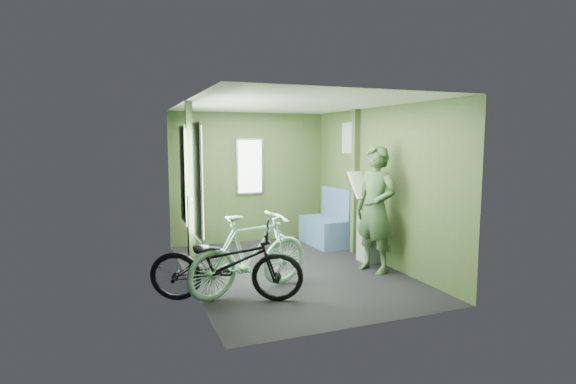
% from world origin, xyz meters
% --- Properties ---
extents(room, '(4.00, 4.02, 2.31)m').
position_xyz_m(room, '(-0.04, 0.04, 1.44)').
color(room, black).
rests_on(room, ground).
extents(bicycle_black, '(1.88, 1.32, 0.99)m').
position_xyz_m(bicycle_black, '(-1.12, -0.87, 0.00)').
color(bicycle_black, black).
rests_on(bicycle_black, ground).
extents(bicycle_mint, '(1.74, 1.02, 1.03)m').
position_xyz_m(bicycle_mint, '(-0.78, -0.70, 0.00)').
color(bicycle_mint, '#97DAB3').
rests_on(bicycle_mint, ground).
extents(passenger, '(0.61, 0.80, 1.75)m').
position_xyz_m(passenger, '(1.08, -0.44, 0.87)').
color(passenger, '#314C29').
rests_on(passenger, ground).
extents(waste_box, '(0.23, 0.32, 0.77)m').
position_xyz_m(waste_box, '(1.26, 0.02, 0.39)').
color(waste_box, slate).
rests_on(waste_box, ground).
extents(bench_seat, '(0.58, 0.97, 0.99)m').
position_xyz_m(bench_seat, '(1.15, 1.25, 0.29)').
color(bench_seat, navy).
rests_on(bench_seat, ground).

